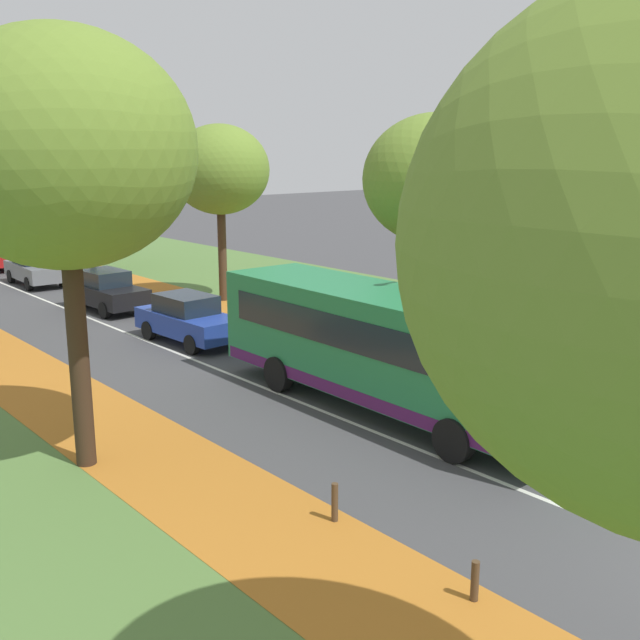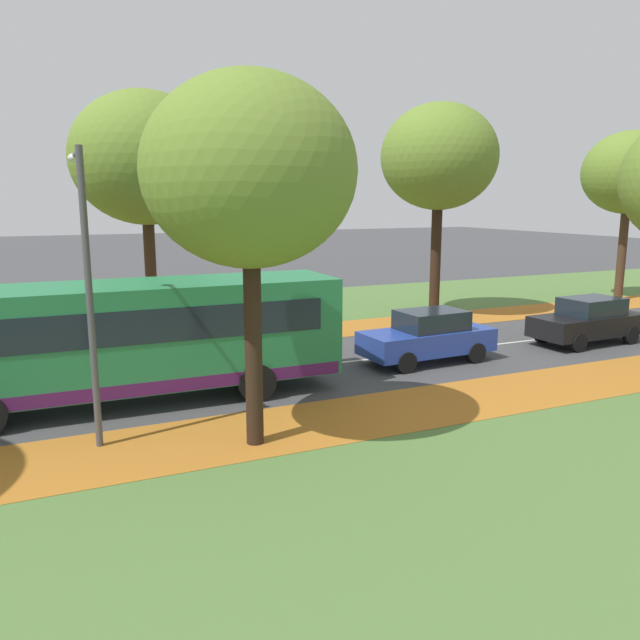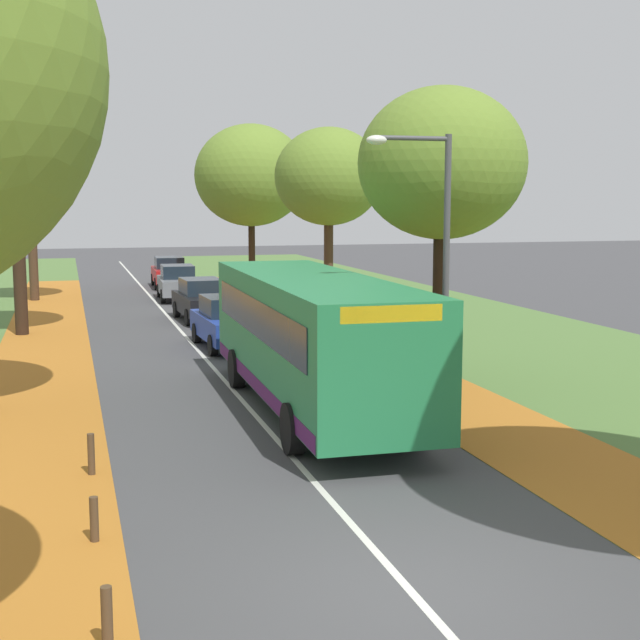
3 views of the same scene
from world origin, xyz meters
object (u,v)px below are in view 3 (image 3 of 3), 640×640
tree_right_far (251,175)px  car_red_fourth_in_line (169,272)px  bollard_second (107,619)px  car_grey_third_in_line (178,282)px  tree_right_near (442,164)px  bus (312,335)px  tree_right_mid (329,177)px  tree_left_mid (13,138)px  streetlamp_right (432,242)px  bollard_fourth (91,454)px  car_black_following (202,300)px  car_blue_lead (228,322)px  tree_left_far (29,164)px  bollard_third (94,520)px

tree_right_far → car_red_fourth_in_line: bearing=137.5°
bollard_second → car_grey_third_in_line: size_ratio=0.16×
tree_right_near → car_grey_third_in_line: tree_right_near is taller
tree_right_far → bus: tree_right_far is taller
tree_right_mid → bus: tree_right_mid is taller
tree_left_mid → streetlamp_right: 17.45m
bollard_fourth → car_grey_third_in_line: car_grey_third_in_line is taller
tree_right_mid → car_black_following: tree_right_mid is taller
car_blue_lead → car_black_following: same height
car_black_following → car_grey_third_in_line: (-0.03, 7.53, 0.00)m
bollard_second → car_grey_third_in_line: car_grey_third_in_line is taller
bus → car_blue_lead: (-0.28, 8.96, -0.89)m
tree_left_far → streetlamp_right: size_ratio=1.38×
bollard_third → car_black_following: (4.73, 22.12, 0.49)m
bollard_second → car_black_following: car_black_following is taller
bollard_third → car_red_fourth_in_line: size_ratio=0.15×
tree_right_far → bollard_fourth: bearing=-106.6°
bollard_fourth → tree_left_mid: bearing=96.3°
bollard_fourth → bollard_second: bearing=-90.1°
tree_right_near → tree_right_far: bearing=89.8°
bollard_third → bollard_fourth: 3.09m
bollard_third → car_grey_third_in_line: (4.70, 29.66, 0.49)m
tree_right_near → bollard_second: size_ratio=10.60×
tree_right_far → car_blue_lead: tree_right_far is taller
tree_left_far → bus: tree_left_far is taller
tree_right_mid → tree_right_far: (-0.60, 11.76, 0.37)m
streetlamp_right → car_blue_lead: (-2.65, 9.98, -2.92)m
streetlamp_right → bollard_fourth: bearing=-161.2°
car_grey_third_in_line → bollard_fourth: bearing=-99.9°
tree_right_far → streetlamp_right: (-1.55, -26.89, -2.12)m
streetlamp_right → bus: size_ratio=0.58×
tree_left_far → bollard_fourth: 28.79m
tree_right_far → car_black_following: (-4.07, -10.31, -5.05)m
tree_right_mid → bollard_second: bearing=-111.5°
tree_left_far → car_grey_third_in_line: bearing=-13.5°
tree_right_mid → streetlamp_right: 15.39m
tree_left_mid → tree_right_near: size_ratio=1.21×
tree_right_mid → tree_right_far: tree_right_far is taller
car_blue_lead → car_grey_third_in_line: size_ratio=1.00×
tree_right_near → car_black_following: 14.94m
car_red_fourth_in_line → streetlamp_right: bearing=-85.8°
tree_left_mid → tree_right_mid: bearing=2.7°
car_black_following → car_grey_third_in_line: same height
car_black_following → tree_left_far: bearing=125.5°
car_blue_lead → car_red_fourth_in_line: same height
bollard_third → streetlamp_right: streetlamp_right is taller
bollard_second → car_red_fourth_in_line: car_red_fourth_in_line is taller
tree_right_far → bollard_second: size_ratio=12.07×
tree_right_near → tree_right_mid: bearing=86.8°
tree_left_mid → bollard_third: tree_left_mid is taller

